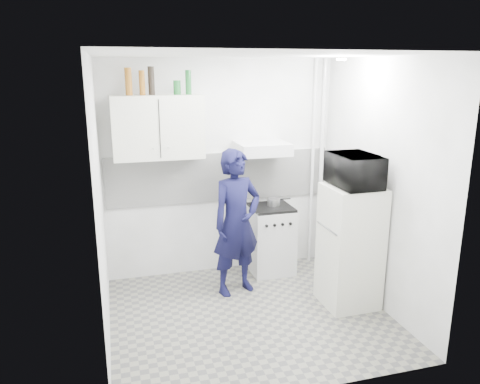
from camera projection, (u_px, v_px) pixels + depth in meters
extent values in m
plane|color=gray|center=(250.00, 315.00, 4.85)|extent=(2.80, 2.80, 0.00)
plane|color=white|center=(251.00, 55.00, 4.19)|extent=(2.80, 2.80, 0.00)
plane|color=white|center=(220.00, 169.00, 5.68)|extent=(2.80, 0.00, 2.80)
plane|color=white|center=(100.00, 206.00, 4.15)|extent=(0.00, 2.60, 2.60)
plane|color=white|center=(378.00, 185.00, 4.89)|extent=(0.00, 2.60, 2.60)
imported|color=black|center=(237.00, 223.00, 5.19)|extent=(0.69, 0.56, 1.65)
cube|color=silver|center=(271.00, 240.00, 5.83)|extent=(0.51, 0.51, 0.82)
cube|color=silver|center=(350.00, 246.00, 4.95)|extent=(0.55, 0.55, 1.31)
cube|color=black|center=(271.00, 207.00, 5.72)|extent=(0.49, 0.49, 0.03)
cylinder|color=silver|center=(274.00, 202.00, 5.75)|extent=(0.16, 0.16, 0.09)
imported|color=black|center=(355.00, 171.00, 4.74)|extent=(0.60, 0.41, 0.33)
cylinder|color=brown|center=(128.00, 82.00, 4.98)|extent=(0.08, 0.08, 0.29)
cylinder|color=brown|center=(142.00, 83.00, 5.02)|extent=(0.06, 0.06, 0.26)
cylinder|color=black|center=(151.00, 81.00, 5.04)|extent=(0.07, 0.07, 0.30)
cylinder|color=#144C1E|center=(177.00, 88.00, 5.13)|extent=(0.08, 0.08, 0.16)
cylinder|color=#144C1E|center=(188.00, 82.00, 5.15)|extent=(0.07, 0.07, 0.26)
cube|color=silver|center=(158.00, 127.00, 5.18)|extent=(1.00, 0.35, 0.70)
cube|color=silver|center=(262.00, 148.00, 5.50)|extent=(0.60, 0.50, 0.14)
cube|color=white|center=(221.00, 177.00, 5.70)|extent=(2.74, 0.03, 0.60)
cylinder|color=silver|center=(321.00, 164.00, 5.95)|extent=(0.05, 0.05, 2.60)
cylinder|color=silver|center=(313.00, 165.00, 5.92)|extent=(0.04, 0.04, 2.60)
cylinder|color=white|center=(341.00, 59.00, 4.64)|extent=(0.10, 0.10, 0.02)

